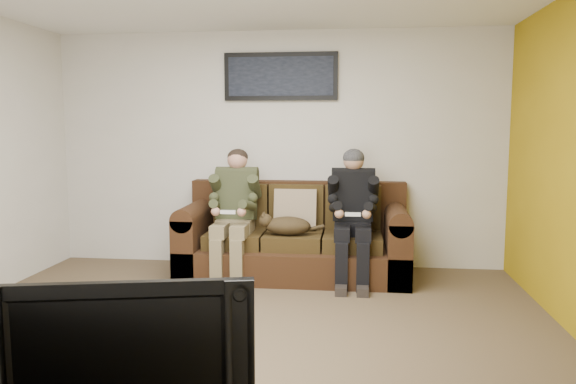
# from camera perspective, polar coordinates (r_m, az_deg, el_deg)

# --- Properties ---
(floor) EXTENTS (5.00, 5.00, 0.00)m
(floor) POSITION_cam_1_polar(r_m,az_deg,el_deg) (4.35, -5.17, -14.40)
(floor) COLOR brown
(floor) RESTS_ON ground
(wall_back) EXTENTS (5.00, 0.00, 5.00)m
(wall_back) POSITION_cam_1_polar(r_m,az_deg,el_deg) (6.28, -1.07, 4.33)
(wall_back) COLOR beige
(wall_back) RESTS_ON ground
(wall_front) EXTENTS (5.00, 0.00, 5.00)m
(wall_front) POSITION_cam_1_polar(r_m,az_deg,el_deg) (1.93, -19.42, -1.61)
(wall_front) COLOR beige
(wall_front) RESTS_ON ground
(sofa) EXTENTS (2.34, 1.01, 0.96)m
(sofa) POSITION_cam_1_polar(r_m,az_deg,el_deg) (5.95, 0.71, -4.91)
(sofa) COLOR #361E10
(sofa) RESTS_ON ground
(throw_pillow) EXTENTS (0.45, 0.21, 0.44)m
(throw_pillow) POSITION_cam_1_polar(r_m,az_deg,el_deg) (5.94, 0.76, -1.80)
(throw_pillow) COLOR #967F62
(throw_pillow) RESTS_ON sofa
(throw_blanket) EXTENTS (0.48, 0.23, 0.09)m
(throw_blanket) POSITION_cam_1_polar(r_m,az_deg,el_deg) (6.26, -5.49, 1.17)
(throw_blanket) COLOR tan
(throw_blanket) RESTS_ON sofa
(person_left) EXTENTS (0.51, 0.87, 1.32)m
(person_left) POSITION_cam_1_polar(r_m,az_deg,el_deg) (5.79, -5.45, -1.36)
(person_left) COLOR #7C6D4D
(person_left) RESTS_ON sofa
(person_right) EXTENTS (0.51, 0.86, 1.33)m
(person_right) POSITION_cam_1_polar(r_m,az_deg,el_deg) (5.66, 6.62, -1.52)
(person_right) COLOR black
(person_right) RESTS_ON sofa
(cat) EXTENTS (0.66, 0.26, 0.24)m
(cat) POSITION_cam_1_polar(r_m,az_deg,el_deg) (5.65, -0.23, -3.40)
(cat) COLOR #47351C
(cat) RESTS_ON sofa
(framed_poster) EXTENTS (1.25, 0.05, 0.52)m
(framed_poster) POSITION_cam_1_polar(r_m,az_deg,el_deg) (6.26, -0.75, 11.66)
(framed_poster) COLOR black
(framed_poster) RESTS_ON wall_back
(television) EXTENTS (1.02, 0.35, 0.58)m
(television) POSITION_cam_1_polar(r_m,az_deg,el_deg) (2.36, -16.36, -14.95)
(television) COLOR black
(television) RESTS_ON tv_stand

